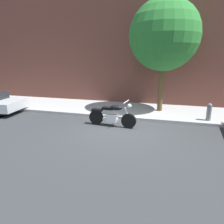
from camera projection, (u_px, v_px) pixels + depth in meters
The scene contains 6 objects.
ground_plane at pixel (119, 129), 8.09m from camera, with size 60.00×60.00×0.00m, color #303335.
sidewalk at pixel (132, 110), 10.79m from camera, with size 22.33×3.26×0.14m, color #A0A0A0.
building_facade at pixel (139, 44), 11.63m from camera, with size 22.33×0.50×7.18m, color brown.
motorcycle at pixel (112, 116), 8.34m from camera, with size 2.07×0.70×1.12m.
street_tree at pixel (164, 36), 9.49m from camera, with size 3.37×3.37×5.52m.
fire_hydrant at pixel (209, 113), 8.68m from camera, with size 0.20×0.20×0.91m.
Camera 1 is at (1.77, -7.43, 2.75)m, focal length 32.03 mm.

